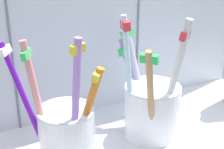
{
  "coord_description": "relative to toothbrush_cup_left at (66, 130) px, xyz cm",
  "views": [
    {
      "loc": [
        -19.6,
        -37.67,
        30.71
      ],
      "look_at": [
        0.0,
        -0.06,
        13.1
      ],
      "focal_mm": 55.26,
      "sensor_mm": 36.0,
      "label": 1
    }
  ],
  "objects": [
    {
      "name": "toothbrush_cup_left",
      "position": [
        0.0,
        0.0,
        0.0
      ],
      "size": [
        11.47,
        9.47,
        17.99
      ],
      "color": "white",
      "rests_on": "counter_slab"
    },
    {
      "name": "toothbrush_cup_right",
      "position": [
        13.5,
        0.09,
        0.24
      ],
      "size": [
        9.72,
        13.11,
        18.94
      ],
      "color": "white",
      "rests_on": "counter_slab"
    }
  ]
}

